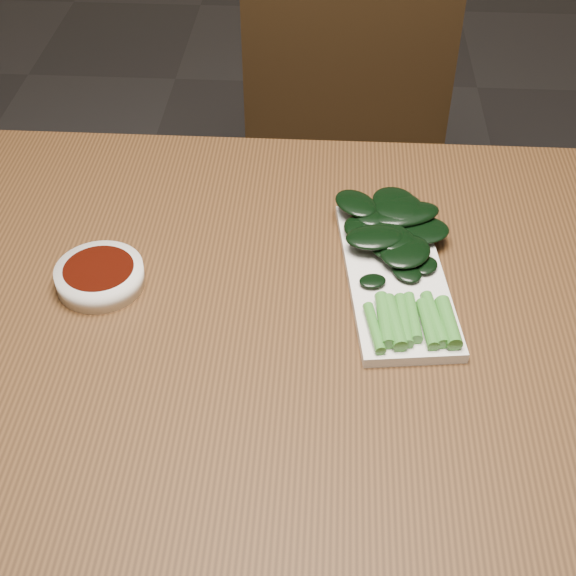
{
  "coord_description": "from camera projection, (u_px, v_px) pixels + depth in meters",
  "views": [
    {
      "loc": [
        0.02,
        -0.69,
        1.43
      ],
      "look_at": [
        -0.02,
        0.04,
        0.76
      ],
      "focal_mm": 50.0,
      "sensor_mm": 36.0,
      "label": 1
    }
  ],
  "objects": [
    {
      "name": "gai_lan",
      "position": [
        397.0,
        246.0,
        1.02
      ],
      "size": [
        0.16,
        0.31,
        0.03
      ],
      "color": "#3C852E",
      "rests_on": "serving_plate"
    },
    {
      "name": "serving_plate",
      "position": [
        395.0,
        277.0,
        1.01
      ],
      "size": [
        0.15,
        0.3,
        0.01
      ],
      "rotation": [
        0.0,
        0.0,
        0.12
      ],
      "color": "white",
      "rests_on": "table"
    },
    {
      "name": "chair_far",
      "position": [
        346.0,
        155.0,
        1.7
      ],
      "size": [
        0.46,
        0.46,
        0.89
      ],
      "rotation": [
        0.0,
        0.0,
        0.02
      ],
      "color": "black",
      "rests_on": "ground"
    },
    {
      "name": "table",
      "position": [
        302.0,
        358.0,
        1.01
      ],
      "size": [
        1.4,
        0.8,
        0.75
      ],
      "color": "#462A14",
      "rests_on": "ground"
    },
    {
      "name": "sauce_bowl",
      "position": [
        100.0,
        276.0,
        1.0
      ],
      "size": [
        0.11,
        0.11,
        0.03
      ],
      "color": "white",
      "rests_on": "table"
    }
  ]
}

